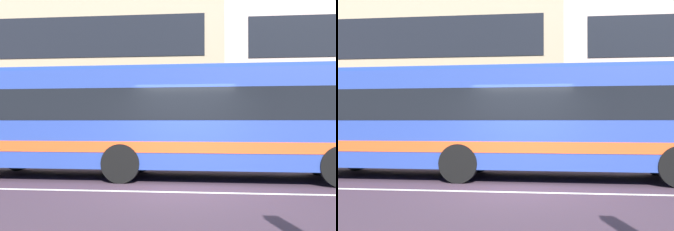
# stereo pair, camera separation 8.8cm
# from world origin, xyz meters

# --- Properties ---
(ground_plane) EXTENTS (160.00, 160.00, 0.00)m
(ground_plane) POSITION_xyz_m (0.00, 0.00, 0.00)
(ground_plane) COLOR #453341
(lane_centre_line) EXTENTS (60.00, 0.16, 0.01)m
(lane_centre_line) POSITION_xyz_m (0.00, 0.00, 0.00)
(lane_centre_line) COLOR silver
(lane_centre_line) RESTS_ON ground_plane
(hedge_row_far) EXTENTS (19.25, 1.10, 0.78)m
(hedge_row_far) POSITION_xyz_m (2.07, 6.05, 0.39)
(hedge_row_far) COLOR #326B37
(hedge_row_far) RESTS_ON ground_plane
(apartment_block_left) EXTENTS (21.88, 10.55, 9.41)m
(apartment_block_left) POSITION_xyz_m (-9.73, 14.38, 4.71)
(apartment_block_left) COLOR tan
(apartment_block_left) RESTS_ON ground_plane
(transit_bus) EXTENTS (11.43, 2.80, 3.04)m
(transit_bus) POSITION_xyz_m (-0.91, 2.36, 1.68)
(transit_bus) COLOR navy
(transit_bus) RESTS_ON ground_plane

